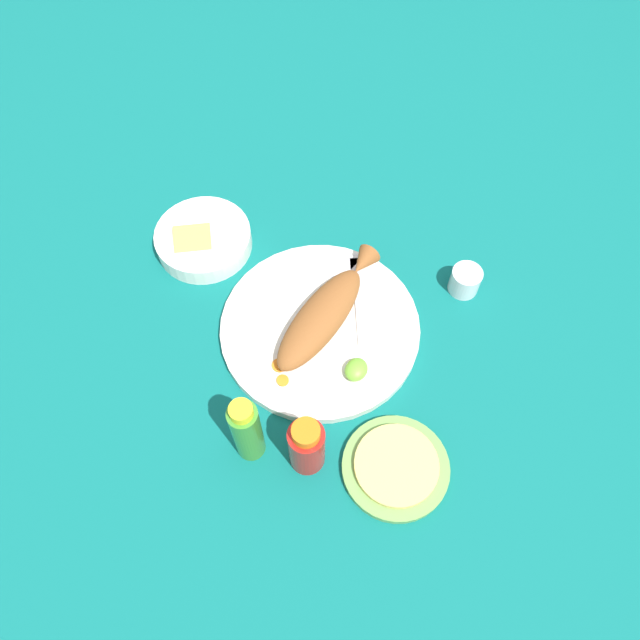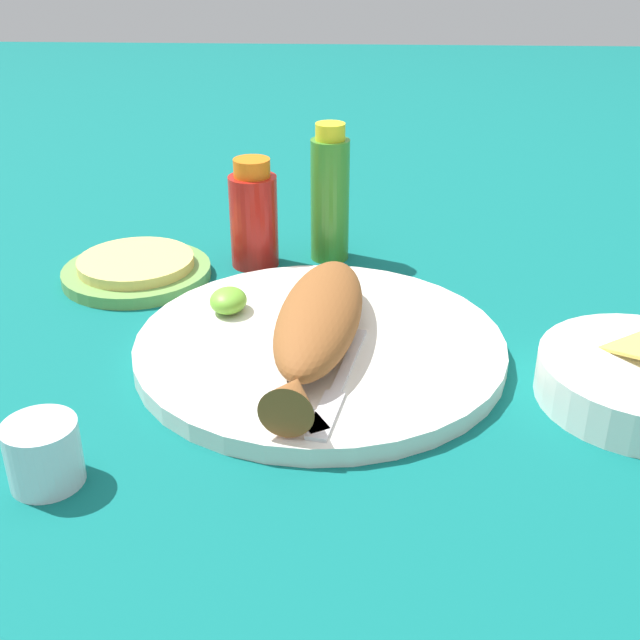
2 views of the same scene
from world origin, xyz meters
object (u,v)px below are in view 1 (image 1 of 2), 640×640
at_px(salt_cup, 465,282).
at_px(tortilla_plate, 396,468).
at_px(fork_near, 333,283).
at_px(fork_far, 357,294).
at_px(fried_fish, 325,313).
at_px(main_plate, 320,328).
at_px(hot_sauce_bottle_green, 245,429).
at_px(guacamole_bowl, 203,239).
at_px(hot_sauce_bottle_red, 307,446).

relative_size(salt_cup, tortilla_plate, 0.33).
relative_size(fork_near, fork_far, 1.10).
xyz_separation_m(fried_fish, tortilla_plate, (0.19, 0.22, -0.04)).
distance_m(main_plate, tortilla_plate, 0.28).
height_order(fried_fish, fork_far, fried_fish).
distance_m(main_plate, fork_far, 0.09).
bearing_deg(hot_sauce_bottle_green, fried_fish, 178.81).
bearing_deg(fork_far, salt_cup, -84.81).
height_order(hot_sauce_bottle_green, guacamole_bowl, hot_sauce_bottle_green).
distance_m(hot_sauce_bottle_red, guacamole_bowl, 0.47).
distance_m(fried_fish, hot_sauce_bottle_green, 0.26).
height_order(hot_sauce_bottle_red, salt_cup, hot_sauce_bottle_red).
relative_size(fork_near, hot_sauce_bottle_red, 1.41).
bearing_deg(guacamole_bowl, main_plate, 77.06).
distance_m(main_plate, fried_fish, 0.04).
xyz_separation_m(fork_far, hot_sauce_bottle_green, (0.33, -0.03, 0.06)).
height_order(hot_sauce_bottle_red, hot_sauce_bottle_green, hot_sauce_bottle_green).
height_order(main_plate, fork_near, fork_near).
bearing_deg(salt_cup, fork_near, -62.37).
distance_m(fork_near, hot_sauce_bottle_green, 0.34).
xyz_separation_m(fork_far, guacamole_bowl, (0.02, -0.32, 0.00)).
relative_size(salt_cup, guacamole_bowl, 0.30).
distance_m(fork_far, guacamole_bowl, 0.32).
height_order(fork_near, hot_sauce_bottle_green, hot_sauce_bottle_green).
height_order(fork_near, hot_sauce_bottle_red, hot_sauce_bottle_red).
bearing_deg(fried_fish, hot_sauce_bottle_green, 5.00).
bearing_deg(hot_sauce_bottle_green, tortilla_plate, 107.99).
distance_m(main_plate, guacamole_bowl, 0.29).
relative_size(hot_sauce_bottle_green, tortilla_plate, 0.97).
xyz_separation_m(fork_near, salt_cup, (-0.11, 0.22, 0.00)).
height_order(fork_near, tortilla_plate, fork_near).
height_order(hot_sauce_bottle_green, tortilla_plate, hot_sauce_bottle_green).
bearing_deg(salt_cup, main_plate, -44.05).
bearing_deg(hot_sauce_bottle_red, salt_cup, 165.78).
xyz_separation_m(fried_fish, hot_sauce_bottle_red, (0.23, 0.09, 0.02)).
distance_m(hot_sauce_bottle_red, tortilla_plate, 0.15).
xyz_separation_m(fork_near, hot_sauce_bottle_green, (0.33, 0.02, 0.06)).
bearing_deg(fried_fish, fork_far, 165.00).
distance_m(fried_fish, salt_cup, 0.27).
relative_size(fried_fish, salt_cup, 5.21).
xyz_separation_m(main_plate, fried_fish, (-0.01, 0.00, 0.03)).
height_order(main_plate, salt_cup, salt_cup).
bearing_deg(fork_far, main_plate, 131.85).
distance_m(salt_cup, guacamole_bowl, 0.50).
relative_size(fork_far, hot_sauce_bottle_red, 1.28).
bearing_deg(fork_near, guacamole_bowl, 106.23).
height_order(main_plate, hot_sauce_bottle_green, hot_sauce_bottle_green).
height_order(fork_far, hot_sauce_bottle_red, hot_sauce_bottle_red).
height_order(main_plate, fried_fish, fried_fish).
distance_m(fork_far, hot_sauce_bottle_green, 0.34).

